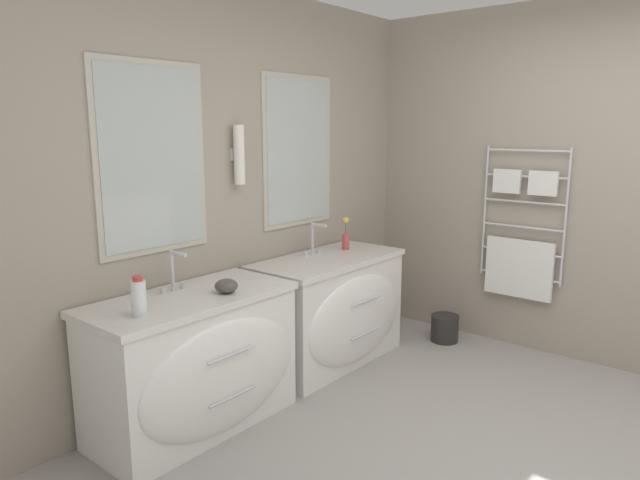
# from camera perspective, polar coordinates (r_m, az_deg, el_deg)

# --- Properties ---
(wall_back) EXTENTS (5.16, 0.15, 2.60)m
(wall_back) POSITION_cam_1_polar(r_m,az_deg,el_deg) (3.82, -8.47, 5.13)
(wall_back) COLOR #9E9384
(wall_back) RESTS_ON ground_plane
(wall_right) EXTENTS (0.13, 4.22, 2.60)m
(wall_right) POSITION_cam_1_polar(r_m,az_deg,el_deg) (4.66, 19.21, 5.49)
(wall_right) COLOR #9E9384
(wall_right) RESTS_ON ground_plane
(vanity_left) EXTENTS (1.19, 0.62, 0.79)m
(vanity_left) POSITION_cam_1_polar(r_m,az_deg,el_deg) (3.37, -12.25, -11.79)
(vanity_left) COLOR white
(vanity_left) RESTS_ON ground_plane
(vanity_right) EXTENTS (1.19, 0.62, 0.79)m
(vanity_right) POSITION_cam_1_polar(r_m,az_deg,el_deg) (4.19, 1.18, -6.91)
(vanity_right) COLOR white
(vanity_right) RESTS_ON ground_plane
(faucet_left) EXTENTS (0.17, 0.15, 0.24)m
(faucet_left) POSITION_cam_1_polar(r_m,az_deg,el_deg) (3.34, -14.38, -3.02)
(faucet_left) COLOR silver
(faucet_left) RESTS_ON vanity_left
(faucet_right) EXTENTS (0.17, 0.15, 0.24)m
(faucet_right) POSITION_cam_1_polar(r_m,az_deg,el_deg) (4.16, -0.59, 0.13)
(faucet_right) COLOR silver
(faucet_right) RESTS_ON vanity_right
(toiletry_bottle) EXTENTS (0.07, 0.07, 0.20)m
(toiletry_bottle) POSITION_cam_1_polar(r_m,az_deg,el_deg) (2.97, -17.68, -5.49)
(toiletry_bottle) COLOR silver
(toiletry_bottle) RESTS_ON vanity_left
(amenity_bowl) EXTENTS (0.13, 0.13, 0.08)m
(amenity_bowl) POSITION_cam_1_polar(r_m,az_deg,el_deg) (3.27, -9.35, -4.55)
(amenity_bowl) COLOR #4C4742
(amenity_bowl) RESTS_ON vanity_left
(flower_vase) EXTENTS (0.06, 0.06, 0.25)m
(flower_vase) POSITION_cam_1_polar(r_m,az_deg,el_deg) (4.36, 2.58, 0.40)
(flower_vase) COLOR #CC4C51
(flower_vase) RESTS_ON vanity_right
(waste_bin) EXTENTS (0.22, 0.22, 0.22)m
(waste_bin) POSITION_cam_1_polar(r_m,az_deg,el_deg) (4.77, 12.35, -8.54)
(waste_bin) COLOR #282626
(waste_bin) RESTS_ON ground_plane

